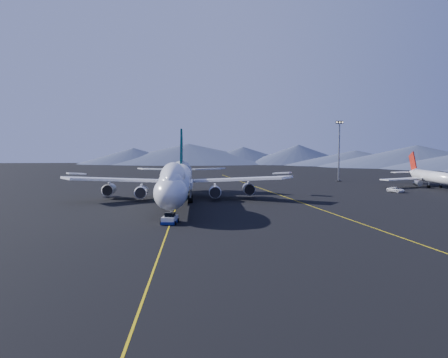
{
  "coord_description": "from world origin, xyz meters",
  "views": [
    {
      "loc": [
        5.51,
        -122.33,
        15.23
      ],
      "look_at": [
        11.66,
        2.27,
        6.0
      ],
      "focal_mm": 40.0,
      "sensor_mm": 36.0,
      "label": 1
    }
  ],
  "objects_px": {
    "pushback_tug": "(170,220)",
    "service_van": "(396,190)",
    "boeing_747": "(177,181)",
    "floodlight_mast": "(339,151)",
    "second_jet": "(436,177)"
  },
  "relations": [
    {
      "from": "pushback_tug",
      "to": "second_jet",
      "type": "xyz_separation_m",
      "value": [
        84.01,
        68.67,
        2.91
      ]
    },
    {
      "from": "pushback_tug",
      "to": "floodlight_mast",
      "type": "distance_m",
      "value": 116.09
    },
    {
      "from": "service_van",
      "to": "floodlight_mast",
      "type": "height_order",
      "value": "floodlight_mast"
    },
    {
      "from": "second_jet",
      "to": "floodlight_mast",
      "type": "bearing_deg",
      "value": 116.74
    },
    {
      "from": "service_van",
      "to": "second_jet",
      "type": "bearing_deg",
      "value": 8.37
    },
    {
      "from": "pushback_tug",
      "to": "service_van",
      "type": "bearing_deg",
      "value": 47.46
    },
    {
      "from": "pushback_tug",
      "to": "second_jet",
      "type": "height_order",
      "value": "second_jet"
    },
    {
      "from": "second_jet",
      "to": "pushback_tug",
      "type": "bearing_deg",
      "value": -152.67
    },
    {
      "from": "boeing_747",
      "to": "floodlight_mast",
      "type": "height_order",
      "value": "floodlight_mast"
    },
    {
      "from": "service_van",
      "to": "floodlight_mast",
      "type": "bearing_deg",
      "value": 70.22
    },
    {
      "from": "boeing_747",
      "to": "pushback_tug",
      "type": "height_order",
      "value": "boeing_747"
    },
    {
      "from": "service_van",
      "to": "floodlight_mast",
      "type": "distance_m",
      "value": 45.13
    },
    {
      "from": "boeing_747",
      "to": "second_jet",
      "type": "relative_size",
      "value": 1.73
    },
    {
      "from": "boeing_747",
      "to": "second_jet",
      "type": "xyz_separation_m",
      "value": [
        83.93,
        39.14,
        -2.21
      ]
    },
    {
      "from": "boeing_747",
      "to": "service_van",
      "type": "xyz_separation_m",
      "value": [
        65.27,
        25.91,
        -5.03
      ]
    }
  ]
}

